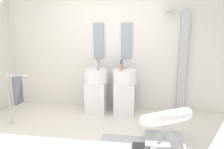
# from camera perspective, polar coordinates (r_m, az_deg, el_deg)

# --- Properties ---
(ground_plane) EXTENTS (4.80, 3.60, 0.04)m
(ground_plane) POSITION_cam_1_polar(r_m,az_deg,el_deg) (3.29, -4.29, -18.72)
(ground_plane) COLOR silver
(rear_partition) EXTENTS (4.80, 0.10, 2.60)m
(rear_partition) POSITION_cam_1_polar(r_m,az_deg,el_deg) (4.47, 0.27, 7.24)
(rear_partition) COLOR silver
(rear_partition) RESTS_ON ground_plane
(pedestal_sink_left) EXTENTS (0.47, 0.47, 1.00)m
(pedestal_sink_left) POSITION_cam_1_polar(r_m,az_deg,el_deg) (4.32, -4.31, -3.97)
(pedestal_sink_left) COLOR white
(pedestal_sink_left) RESTS_ON ground_plane
(pedestal_sink_right) EXTENTS (0.47, 0.47, 1.00)m
(pedestal_sink_right) POSITION_cam_1_polar(r_m,az_deg,el_deg) (4.23, 3.46, -4.30)
(pedestal_sink_right) COLOR white
(pedestal_sink_right) RESTS_ON ground_plane
(vanity_mirror_left) EXTENTS (0.22, 0.03, 0.71)m
(vanity_mirror_left) POSITION_cam_1_polar(r_m,az_deg,el_deg) (4.45, -3.64, 9.17)
(vanity_mirror_left) COLOR #8C9EA8
(vanity_mirror_right) EXTENTS (0.22, 0.03, 0.71)m
(vanity_mirror_right) POSITION_cam_1_polar(r_m,az_deg,el_deg) (4.36, 3.99, 9.12)
(vanity_mirror_right) COLOR #8C9EA8
(shower_column) EXTENTS (0.49, 0.24, 2.05)m
(shower_column) POSITION_cam_1_polar(r_m,az_deg,el_deg) (4.39, 18.51, 3.67)
(shower_column) COLOR #B7BABF
(shower_column) RESTS_ON ground_plane
(lounge_chair) EXTENTS (1.09, 1.09, 0.65)m
(lounge_chair) POSITION_cam_1_polar(r_m,az_deg,el_deg) (3.27, 14.16, -11.95)
(lounge_chair) COLOR #B7BABF
(lounge_chair) RESTS_ON ground_plane
(towel_rack) EXTENTS (0.37, 0.22, 0.95)m
(towel_rack) POSITION_cam_1_polar(r_m,az_deg,el_deg) (4.01, -24.51, -4.06)
(towel_rack) COLOR #B7BABF
(towel_rack) RESTS_ON ground_plane
(magazine_charcoal) EXTENTS (0.22, 0.19, 0.03)m
(magazine_charcoal) POSITION_cam_1_polar(r_m,az_deg,el_deg) (3.20, 7.60, -18.77)
(magazine_charcoal) COLOR #38383D
(magazine_charcoal) RESTS_ON area_rug
(coffee_mug) EXTENTS (0.08, 0.08, 0.10)m
(coffee_mug) POSITION_cam_1_polar(r_m,az_deg,el_deg) (3.13, 11.11, -18.86)
(coffee_mug) COLOR white
(coffee_mug) RESTS_ON area_rug
(soap_bottle_white) EXTENTS (0.05, 0.05, 0.19)m
(soap_bottle_white) POSITION_cam_1_polar(r_m,az_deg,el_deg) (4.35, -4.29, 2.93)
(soap_bottle_white) COLOR white
(soap_bottle_white) RESTS_ON pedestal_sink_left
(soap_bottle_blue) EXTENTS (0.06, 0.06, 0.19)m
(soap_bottle_blue) POSITION_cam_1_polar(r_m,az_deg,el_deg) (4.27, 2.58, 2.78)
(soap_bottle_blue) COLOR #4C72B7
(soap_bottle_blue) RESTS_ON pedestal_sink_right
(soap_bottle_grey) EXTENTS (0.06, 0.06, 0.19)m
(soap_bottle_grey) POSITION_cam_1_polar(r_m,az_deg,el_deg) (4.11, -3.73, 2.43)
(soap_bottle_grey) COLOR #99999E
(soap_bottle_grey) RESTS_ON pedestal_sink_left
(soap_bottle_amber) EXTENTS (0.04, 0.04, 0.16)m
(soap_bottle_amber) POSITION_cam_1_polar(r_m,az_deg,el_deg) (4.00, 2.37, 1.99)
(soap_bottle_amber) COLOR #C68C38
(soap_bottle_amber) RESTS_ON pedestal_sink_right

